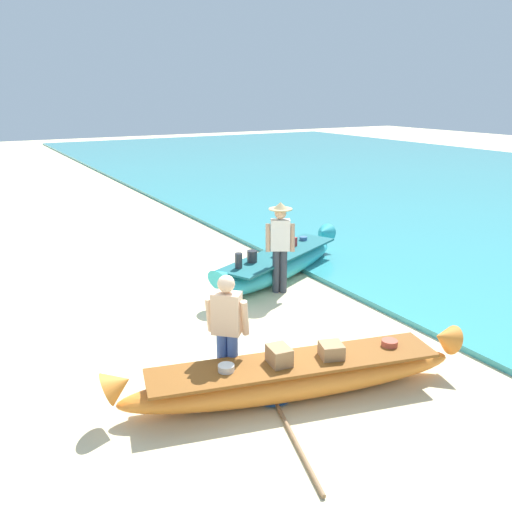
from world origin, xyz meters
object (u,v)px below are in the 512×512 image
boat_cyan_midground (280,264)px  paddle (289,428)px  person_vendor_hatted (280,241)px  person_tourist_customer (227,326)px  boat_orange_foreground (295,376)px

boat_cyan_midground → paddle: boat_cyan_midground is taller
person_vendor_hatted → person_tourist_customer: person_vendor_hatted is taller
boat_orange_foreground → paddle: bearing=-128.9°
boat_cyan_midground → person_vendor_hatted: size_ratio=2.28×
person_tourist_customer → person_vendor_hatted: bearing=47.0°
person_vendor_hatted → boat_orange_foreground: bearing=-119.2°
boat_orange_foreground → paddle: boat_orange_foreground is taller
paddle → boat_orange_foreground: bearing=51.1°
boat_orange_foreground → person_tourist_customer: size_ratio=3.00×
boat_cyan_midground → person_vendor_hatted: 1.12m
boat_cyan_midground → person_tourist_customer: person_tourist_customer is taller
boat_orange_foreground → boat_cyan_midground: boat_cyan_midground is taller
boat_cyan_midground → paddle: 5.31m
boat_orange_foreground → person_vendor_hatted: size_ratio=2.65×
boat_cyan_midground → boat_orange_foreground: bearing=-119.8°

